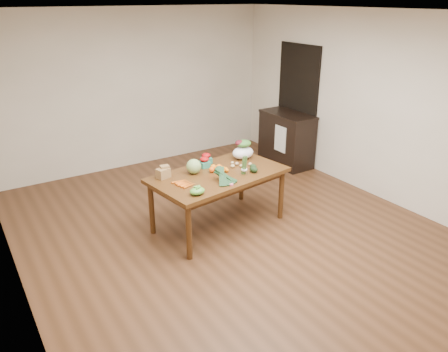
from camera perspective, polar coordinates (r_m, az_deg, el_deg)
floor at (r=5.76m, az=0.84°, el=-7.23°), size 6.00×6.00×0.00m
ceiling at (r=5.00m, az=1.03°, el=20.73°), size 5.00×6.00×0.02m
room_walls at (r=5.22m, az=0.93°, el=5.74°), size 5.02×6.02×2.70m
dining_table at (r=5.74m, az=-0.72°, el=-3.10°), size 1.84×1.19×0.75m
doorway_dark at (r=8.00m, az=9.52°, el=9.19°), size 0.02×1.00×2.10m
cabinet at (r=7.94m, az=8.16°, el=4.82°), size 0.52×1.02×0.94m
dish_towel at (r=7.65m, az=7.35°, el=4.82°), size 0.02×0.28×0.45m
paper_bag at (r=5.47m, az=-7.95°, el=0.49°), size 0.23×0.20×0.15m
cabbage at (r=5.56m, az=-3.98°, el=1.26°), size 0.19×0.19×0.19m
strawberry_basket_a at (r=5.77m, az=-2.57°, el=1.70°), size 0.14×0.14×0.11m
strawberry_basket_b at (r=5.90m, az=-2.34°, el=2.19°), size 0.14×0.14×0.11m
orange_a at (r=5.60m, az=-1.63°, el=0.83°), size 0.07×0.07×0.07m
orange_b at (r=5.67m, az=-1.40°, el=1.14°), size 0.08×0.08×0.08m
orange_c at (r=5.66m, az=-0.67°, el=1.14°), size 0.08×0.08×0.08m
mandarin_cluster at (r=5.62m, az=-0.33°, el=0.96°), size 0.20×0.20×0.08m
carrots at (r=5.28m, az=-5.18°, el=-0.93°), size 0.25×0.27×0.03m
snap_pea_bag at (r=4.99m, az=-3.51°, el=-1.97°), size 0.18×0.14×0.08m
kale_bunch at (r=5.27m, az=0.25°, el=-0.10°), size 0.37×0.44×0.16m
asparagus_bundle at (r=5.51m, az=2.66°, el=1.44°), size 0.10×0.13×0.26m
potato_a at (r=5.75m, az=1.14°, el=1.31°), size 0.06×0.05×0.05m
potato_b at (r=5.78m, az=2.25°, el=1.35°), size 0.05×0.04×0.04m
potato_c at (r=5.84m, az=1.69°, el=1.62°), size 0.05×0.05×0.05m
potato_d at (r=5.88m, az=1.09°, el=1.74°), size 0.05×0.04×0.04m
potato_e at (r=5.84m, az=3.43°, el=1.56°), size 0.05×0.04×0.04m
avocado_a at (r=5.61m, az=3.90°, el=0.84°), size 0.11×0.14×0.08m
avocado_b at (r=5.72m, az=3.83°, el=1.23°), size 0.09×0.12×0.07m
salad_bag at (r=6.05m, az=2.50°, el=3.37°), size 0.34×0.28×0.24m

